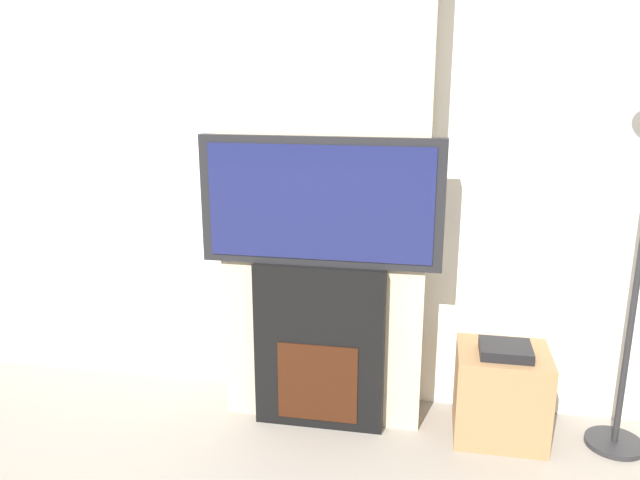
{
  "coord_description": "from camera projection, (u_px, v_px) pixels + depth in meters",
  "views": [
    {
      "loc": [
        0.54,
        -1.16,
        1.77
      ],
      "look_at": [
        0.0,
        1.69,
        0.98
      ],
      "focal_mm": 35.0,
      "sensor_mm": 36.0,
      "label": 1
    }
  ],
  "objects": [
    {
      "name": "wall_back",
      "position": [
        332.0,
        155.0,
        3.23
      ],
      "size": [
        6.0,
        0.06,
        2.7
      ],
      "color": "silver",
      "rests_on": "ground_plane"
    },
    {
      "name": "chimney_breast",
      "position": [
        326.0,
        160.0,
        3.06
      ],
      "size": [
        1.02,
        0.31,
        2.7
      ],
      "color": "#BCAD8E",
      "rests_on": "ground_plane"
    },
    {
      "name": "fireplace",
      "position": [
        320.0,
        346.0,
        3.15
      ],
      "size": [
        0.66,
        0.15,
        0.86
      ],
      "color": "black",
      "rests_on": "ground_plane"
    },
    {
      "name": "media_stand",
      "position": [
        501.0,
        392.0,
        3.09
      ],
      "size": [
        0.44,
        0.38,
        0.51
      ],
      "color": "#997047",
      "rests_on": "ground_plane"
    },
    {
      "name": "television",
      "position": [
        320.0,
        202.0,
        2.95
      ],
      "size": [
        1.17,
        0.07,
        0.62
      ],
      "color": "black",
      "rests_on": "fireplace"
    }
  ]
}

